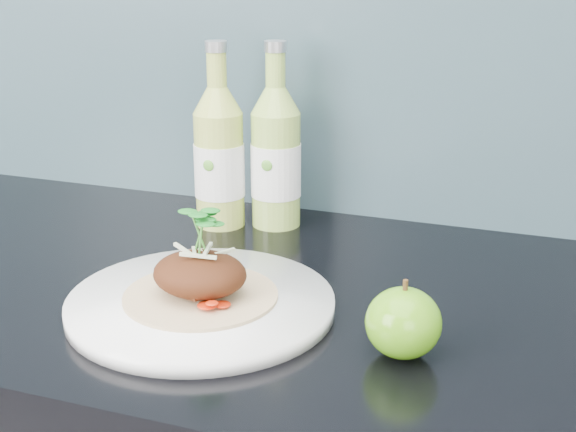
{
  "coord_description": "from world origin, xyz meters",
  "views": [
    {
      "loc": [
        0.36,
        0.89,
        1.29
      ],
      "look_at": [
        0.08,
        1.67,
        1.0
      ],
      "focal_mm": 50.0,
      "sensor_mm": 36.0,
      "label": 1
    }
  ],
  "objects_px": {
    "dinner_plate": "(201,304)",
    "cider_bottle_right": "(276,158)",
    "green_apple": "(403,323)",
    "cider_bottle_left": "(219,158)"
  },
  "relations": [
    {
      "from": "green_apple",
      "to": "cider_bottle_left",
      "type": "relative_size",
      "value": 0.33
    },
    {
      "from": "cider_bottle_left",
      "to": "dinner_plate",
      "type": "bearing_deg",
      "value": -85.38
    },
    {
      "from": "green_apple",
      "to": "cider_bottle_right",
      "type": "distance_m",
      "value": 0.41
    },
    {
      "from": "green_apple",
      "to": "cider_bottle_right",
      "type": "bearing_deg",
      "value": 128.47
    },
    {
      "from": "cider_bottle_left",
      "to": "cider_bottle_right",
      "type": "distance_m",
      "value": 0.08
    },
    {
      "from": "green_apple",
      "to": "cider_bottle_left",
      "type": "height_order",
      "value": "cider_bottle_left"
    },
    {
      "from": "cider_bottle_left",
      "to": "cider_bottle_right",
      "type": "height_order",
      "value": "same"
    },
    {
      "from": "dinner_plate",
      "to": "cider_bottle_right",
      "type": "distance_m",
      "value": 0.31
    },
    {
      "from": "dinner_plate",
      "to": "cider_bottle_right",
      "type": "bearing_deg",
      "value": 94.31
    },
    {
      "from": "dinner_plate",
      "to": "cider_bottle_left",
      "type": "xyz_separation_m",
      "value": [
        -0.1,
        0.27,
        0.09
      ]
    }
  ]
}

